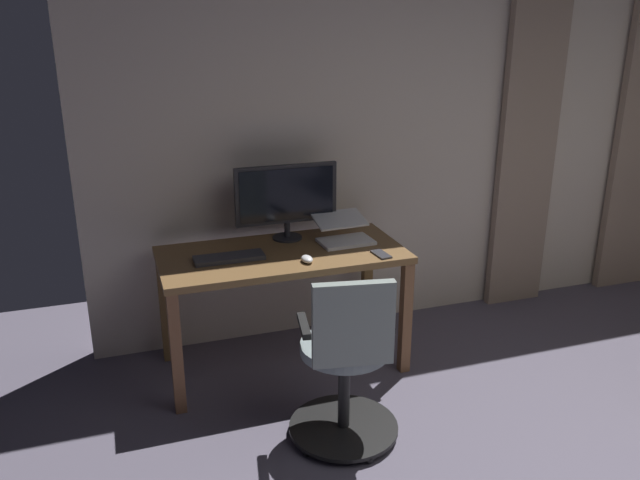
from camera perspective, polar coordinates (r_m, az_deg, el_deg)
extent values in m
cube|color=beige|center=(4.65, 14.15, 9.81)|extent=(5.38, 0.10, 2.62)
cube|color=gray|center=(5.42, 26.41, 7.14)|extent=(0.46, 0.06, 2.15)
cube|color=gray|center=(4.78, 17.77, 6.83)|extent=(0.44, 0.06, 2.15)
cube|color=brown|center=(3.74, -3.38, -1.33)|extent=(1.41, 0.67, 0.04)
cube|color=brown|center=(3.85, 7.58, -6.83)|extent=(0.06, 0.06, 0.70)
cube|color=brown|center=(3.52, -12.58, -9.79)|extent=(0.06, 0.06, 0.70)
cube|color=brown|center=(4.34, 4.17, -3.60)|extent=(0.06, 0.06, 0.70)
cube|color=brown|center=(4.05, -13.57, -5.86)|extent=(0.06, 0.06, 0.70)
cylinder|color=black|center=(3.44, 2.09, -16.16)|extent=(0.56, 0.56, 0.02)
sphere|color=black|center=(3.50, 6.40, -15.91)|extent=(0.05, 0.05, 0.05)
sphere|color=black|center=(3.66, 2.63, -14.03)|extent=(0.05, 0.05, 0.05)
sphere|color=black|center=(3.55, -1.81, -15.24)|extent=(0.05, 0.05, 0.05)
sphere|color=black|center=(3.30, -1.15, -18.19)|extent=(0.05, 0.05, 0.05)
sphere|color=black|center=(3.27, 4.36, -18.68)|extent=(0.05, 0.05, 0.05)
cylinder|color=black|center=(3.32, 2.14, -13.13)|extent=(0.06, 0.06, 0.43)
cylinder|color=gray|center=(3.20, 2.19, -9.50)|extent=(0.51, 0.51, 0.05)
cube|color=gray|center=(2.92, 2.97, -7.46)|extent=(0.38, 0.12, 0.40)
cube|color=black|center=(3.11, -1.44, -7.59)|extent=(0.08, 0.24, 0.03)
cube|color=black|center=(3.18, 5.80, -7.07)|extent=(0.08, 0.24, 0.03)
cylinder|color=#232328|center=(3.95, -2.91, 0.23)|extent=(0.18, 0.18, 0.01)
cylinder|color=#232328|center=(3.93, -2.92, 0.93)|extent=(0.04, 0.04, 0.09)
cube|color=#232328|center=(3.87, -3.00, 4.09)|extent=(0.63, 0.03, 0.36)
cube|color=black|center=(3.86, -2.93, 4.03)|extent=(0.58, 0.01, 0.31)
cube|color=#333338|center=(3.64, -8.03, -1.56)|extent=(0.39, 0.13, 0.02)
cube|color=white|center=(3.87, 2.30, -0.12)|extent=(0.33, 0.22, 0.02)
cube|color=white|center=(3.92, 1.72, 1.84)|extent=(0.32, 0.22, 0.06)
ellipsoid|color=white|center=(3.57, -1.16, -1.69)|extent=(0.06, 0.10, 0.04)
cube|color=#333338|center=(3.69, 5.43, -1.27)|extent=(0.08, 0.15, 0.01)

